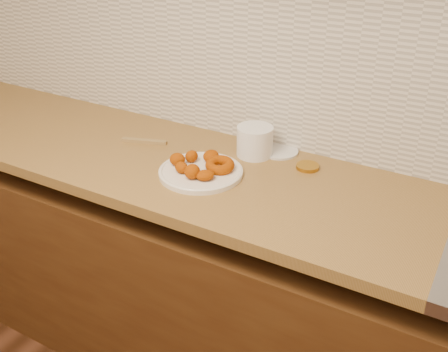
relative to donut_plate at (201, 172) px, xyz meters
The scene contains 11 objects.
wall_back 0.63m from the donut_plate, 52.24° to the left, with size 4.00×0.02×2.70m, color #C2B299.
base_cabinet 0.59m from the donut_plate, ahead, with size 3.60×0.60×0.77m, color #4C2F14.
butcher_block 0.38m from the donut_plate, behind, with size 2.30×0.62×0.04m, color olive.
backsplash 0.53m from the donut_plate, 51.28° to the left, with size 3.60×0.02×0.60m, color silver.
donut_plate is the anchor object (origin of this frame).
ring_donut 0.07m from the donut_plate, 33.30° to the left, with size 0.10×0.10×0.03m, color #A03E00.
fried_dough_chunks 0.04m from the donut_plate, 159.87° to the right, with size 0.20×0.20×0.05m.
plastic_tub 0.24m from the donut_plate, 68.27° to the left, with size 0.13×0.13×0.11m, color white.
tub_lid 0.32m from the donut_plate, 61.18° to the left, with size 0.14×0.14×0.01m, color silver.
brass_jar_lid 0.36m from the donut_plate, 36.45° to the left, with size 0.08×0.08×0.01m, color #AF7C20.
wooden_utensil 0.33m from the donut_plate, 161.23° to the left, with size 0.17×0.02×0.01m, color olive.
Camera 1 is at (0.55, 0.35, 1.72)m, focal length 42.00 mm.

